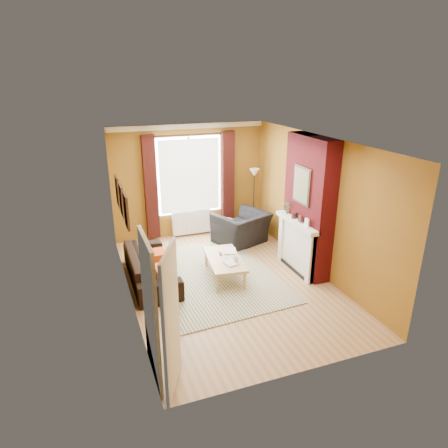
{
  "coord_description": "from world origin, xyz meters",
  "views": [
    {
      "loc": [
        -2.52,
        -6.58,
        3.9
      ],
      "look_at": [
        0.0,
        0.25,
        1.15
      ],
      "focal_mm": 32.0,
      "sensor_mm": 36.0,
      "label": 1
    }
  ],
  "objects_px": {
    "wicker_stool": "(227,227)",
    "coffee_table": "(224,260)",
    "floor_lamp": "(254,183)",
    "armchair": "(241,228)",
    "sofa": "(151,266)"
  },
  "relations": [
    {
      "from": "wicker_stool",
      "to": "coffee_table",
      "type": "bearing_deg",
      "value": -111.85
    },
    {
      "from": "sofa",
      "to": "wicker_stool",
      "type": "bearing_deg",
      "value": -52.65
    },
    {
      "from": "wicker_stool",
      "to": "floor_lamp",
      "type": "bearing_deg",
      "value": -4.22
    },
    {
      "from": "armchair",
      "to": "floor_lamp",
      "type": "height_order",
      "value": "floor_lamp"
    },
    {
      "from": "coffee_table",
      "to": "floor_lamp",
      "type": "relative_size",
      "value": 0.81
    },
    {
      "from": "coffee_table",
      "to": "wicker_stool",
      "type": "relative_size",
      "value": 3.19
    },
    {
      "from": "armchair",
      "to": "floor_lamp",
      "type": "bearing_deg",
      "value": -157.16
    },
    {
      "from": "coffee_table",
      "to": "floor_lamp",
      "type": "height_order",
      "value": "floor_lamp"
    },
    {
      "from": "wicker_stool",
      "to": "sofa",
      "type": "bearing_deg",
      "value": -142.8
    },
    {
      "from": "armchair",
      "to": "wicker_stool",
      "type": "bearing_deg",
      "value": -95.2
    },
    {
      "from": "floor_lamp",
      "to": "armchair",
      "type": "bearing_deg",
      "value": -136.61
    },
    {
      "from": "coffee_table",
      "to": "floor_lamp",
      "type": "xyz_separation_m",
      "value": [
        1.56,
        2.06,
        0.95
      ]
    },
    {
      "from": "armchair",
      "to": "coffee_table",
      "type": "height_order",
      "value": "armchair"
    },
    {
      "from": "wicker_stool",
      "to": "floor_lamp",
      "type": "xyz_separation_m",
      "value": [
        0.71,
        -0.05,
        1.12
      ]
    },
    {
      "from": "coffee_table",
      "to": "wicker_stool",
      "type": "distance_m",
      "value": 2.28
    }
  ]
}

